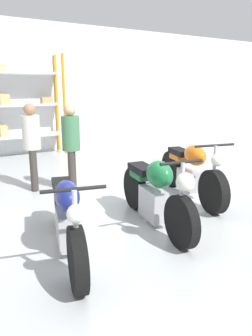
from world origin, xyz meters
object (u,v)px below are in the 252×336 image
at_px(person_near_rack, 71,141).
at_px(motorcycle_orange, 191,172).
at_px(motorcycle_blue, 67,217).
at_px(motorcycle_green, 155,192).
at_px(person_browsing, 32,140).

bearing_deg(person_near_rack, motorcycle_orange, 164.73).
height_order(motorcycle_blue, person_near_rack, person_near_rack).
bearing_deg(motorcycle_green, motorcycle_orange, 126.63).
distance_m(motorcycle_blue, person_near_rack, 2.36).
relative_size(motorcycle_green, motorcycle_orange, 0.98).
height_order(motorcycle_orange, person_near_rack, person_near_rack).
bearing_deg(motorcycle_blue, motorcycle_green, 109.20).
bearing_deg(motorcycle_blue, person_near_rack, 170.92).
xyz_separation_m(motorcycle_green, person_browsing, (-0.90, 2.50, 0.45)).
relative_size(motorcycle_blue, person_near_rack, 1.34).
bearing_deg(person_near_rack, motorcycle_blue, 92.31).
relative_size(motorcycle_blue, motorcycle_green, 1.04).
distance_m(motorcycle_blue, motorcycle_orange, 2.62).
height_order(motorcycle_orange, person_browsing, person_browsing).
xyz_separation_m(motorcycle_green, person_near_rack, (-0.34, 2.02, 0.45)).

